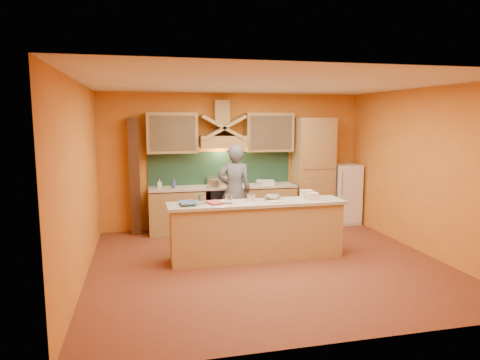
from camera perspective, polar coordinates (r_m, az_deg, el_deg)
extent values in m
cube|color=brown|center=(6.94, 3.72, -11.03)|extent=(5.50, 5.00, 0.01)
cube|color=white|center=(6.57, 3.95, 12.69)|extent=(5.50, 5.00, 0.01)
cube|color=orange|center=(9.02, -0.77, 2.58)|extent=(5.50, 0.02, 2.80)
cube|color=orange|center=(4.32, 13.50, -3.85)|extent=(5.50, 0.02, 2.80)
cube|color=orange|center=(6.39, -20.50, -0.27)|extent=(0.02, 5.00, 2.80)
cube|color=orange|center=(7.86, 23.40, 1.07)|extent=(0.02, 5.00, 2.80)
cube|color=#A6824C|center=(8.70, -8.43, -4.20)|extent=(1.10, 0.60, 0.86)
cube|color=#A6824C|center=(9.04, 3.68, -3.65)|extent=(1.10, 0.60, 0.86)
cube|color=beige|center=(8.73, -2.27, -0.92)|extent=(3.00, 0.62, 0.04)
cube|color=black|center=(8.81, -2.26, -3.81)|extent=(0.60, 0.58, 0.90)
cube|color=#19382A|center=(8.96, -2.63, 1.57)|extent=(3.00, 0.03, 0.70)
cube|color=#A6824C|center=(8.68, -2.37, 5.13)|extent=(0.92, 0.50, 0.24)
cube|color=#A6824C|center=(8.77, -2.52, 8.96)|extent=(0.30, 0.30, 0.50)
cube|color=#A6824C|center=(8.62, -9.05, 6.22)|extent=(1.00, 0.35, 0.80)
cube|color=#A6824C|center=(8.99, 3.85, 6.38)|extent=(1.00, 0.35, 0.80)
cube|color=#A6824C|center=(9.26, 9.66, 1.05)|extent=(0.80, 0.60, 2.30)
cube|color=white|center=(9.64, 13.71, -1.79)|extent=(0.58, 0.60, 1.30)
cube|color=#472816|center=(8.70, -13.87, 0.47)|extent=(0.20, 0.30, 2.30)
cube|color=tan|center=(7.06, 2.26, -6.95)|extent=(2.80, 0.55, 0.88)
cube|color=beige|center=(6.95, 2.28, -3.12)|extent=(2.90, 0.62, 0.05)
imported|color=slate|center=(8.29, -0.76, -1.44)|extent=(0.70, 0.50, 1.79)
cylinder|color=#B7B7BE|center=(8.57, -3.47, -0.57)|extent=(0.32, 0.32, 0.16)
cylinder|color=#BCBAC2|center=(8.79, -1.77, -0.42)|extent=(0.24, 0.24, 0.13)
imported|color=silver|center=(8.59, -10.69, -0.47)|extent=(0.08, 0.09, 0.18)
imported|color=#314989|center=(8.55, -8.86, -0.36)|extent=(0.11, 0.11, 0.21)
imported|color=white|center=(9.06, 2.83, -0.24)|extent=(0.23, 0.23, 0.07)
cube|color=white|center=(8.90, 3.65, -0.31)|extent=(0.28, 0.22, 0.10)
imported|color=#C44946|center=(6.76, -4.22, -3.11)|extent=(0.32, 0.37, 0.03)
imported|color=#3D6987|center=(6.73, -8.04, -3.05)|extent=(0.27, 0.36, 0.03)
cylinder|color=silver|center=(6.78, -5.27, -2.54)|extent=(0.19, 0.19, 0.16)
cylinder|color=white|center=(6.81, -1.51, -2.50)|extent=(0.15, 0.15, 0.15)
cube|color=silver|center=(7.01, 1.47, -2.39)|extent=(0.13, 0.13, 0.10)
imported|color=white|center=(7.14, 4.38, -2.34)|extent=(0.32, 0.32, 0.07)
cube|color=beige|center=(6.96, 4.83, -2.85)|extent=(0.30, 0.25, 0.02)
cube|color=#E9E8C0|center=(7.38, 8.90, -1.84)|extent=(0.21, 0.17, 0.13)
cube|color=beige|center=(7.23, 9.59, -2.12)|extent=(0.20, 0.16, 0.12)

